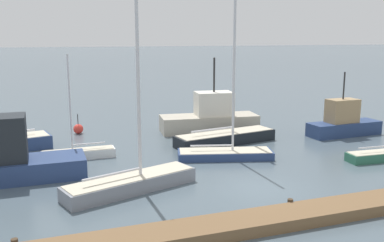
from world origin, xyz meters
TOP-DOWN VIEW (x-y plane):
  - ground_plane at (0.00, 0.00)m, footprint 600.00×600.00m
  - dock_pier at (0.00, -3.93)m, footprint 27.47×1.85m
  - sailboat_0 at (-5.93, 1.79)m, footprint 6.92×3.67m
  - sailboat_1 at (2.24, 8.85)m, footprint 7.66×3.08m
  - sailboat_2 at (0.70, 5.45)m, footprint 6.08×3.22m
  - sailboat_4 at (-7.88, 8.40)m, footprint 4.42×1.05m
  - sailboat_7 at (9.42, 1.89)m, footprint 4.33×1.37m
  - fishing_boat_1 at (-12.02, 5.45)m, footprint 8.17×2.60m
  - fishing_boat_2 at (2.75, 13.03)m, footprint 7.92×3.40m
  - fishing_boat_3 at (11.72, 8.20)m, footprint 5.90×1.94m
  - channel_buoy_0 at (-7.30, 15.50)m, footprint 0.76×0.76m

SIDE VIEW (x-z plane):
  - ground_plane at x=0.00m, z-range 0.00..0.00m
  - dock_pier at x=0.00m, z-range -0.05..0.53m
  - sailboat_4 at x=-7.88m, z-range -2.84..3.58m
  - channel_buoy_0 at x=-7.30m, z-range -0.39..1.16m
  - sailboat_7 at x=9.42m, z-range -3.62..4.41m
  - sailboat_2 at x=0.70m, z-range -5.18..6.15m
  - sailboat_0 at x=-5.93m, z-range -4.67..5.73m
  - sailboat_1 at x=2.24m, z-range -5.06..6.22m
  - fishing_boat_3 at x=11.72m, z-range -1.42..3.42m
  - fishing_boat_2 at x=2.75m, z-range -1.81..4.01m
  - fishing_boat_1 at x=-12.02m, z-range -1.93..4.38m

